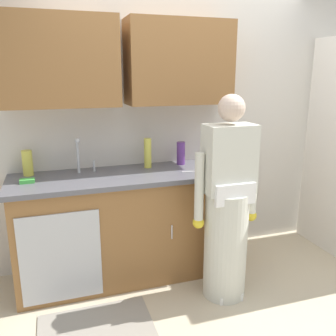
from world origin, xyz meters
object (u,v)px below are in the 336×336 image
Objects in this scene: bottle_cleaner_spray at (181,153)px; bottle_water_short at (28,163)px; cup_by_sink at (210,162)px; knife_on_counter at (196,171)px; sink at (85,179)px; bottle_soap at (148,153)px; sponge at (27,181)px; person_at_sink at (227,215)px.

bottle_water_short is (-1.33, 0.03, 0.00)m from bottle_cleaner_spray.
cup_by_sink is 0.35× the size of knife_on_counter.
sink is 0.60m from bottle_soap.
bottle_cleaner_spray is 0.28m from cup_by_sink.
bottle_cleaner_spray is 1.00× the size of bottle_water_short.
sink is 2.08× the size of knife_on_counter.
bottle_soap is 0.58m from cup_by_sink.
sponge is (-1.33, -0.19, -0.09)m from bottle_cleaner_spray.
sink is 1.12m from cup_by_sink.
sink reaches higher than sponge.
sponge is at bearing -172.01° from bottle_cleaner_spray.
knife_on_counter is 1.37m from sponge.
person_at_sink is at bearing -80.12° from bottle_cleaner_spray.
sponge is (-1.01, -0.17, -0.12)m from bottle_soap.
person_at_sink is 1.57m from sponge.
bottle_cleaner_spray is at bearing -1.43° from bottle_water_short.
bottle_water_short is at bearing 156.77° from sink.
bottle_soap is 2.41× the size of sponge.
knife_on_counter is at bearing -145.07° from cup_by_sink.
sink is at bearing -176.40° from knife_on_counter.
person_at_sink reaches higher than knife_on_counter.
bottle_cleaner_spray reaches higher than cup_by_sink.
knife_on_counter is at bearing 102.55° from person_at_sink.
bottle_water_short reaches higher than cup_by_sink.
bottle_cleaner_spray is 1.35m from sponge.
sink is 5.87× the size of cup_by_sink.
cup_by_sink is 0.77× the size of sponge.
bottle_water_short is 1.41m from knife_on_counter.
bottle_water_short is at bearing 178.57° from bottle_cleaner_spray.
bottle_cleaner_spray reaches higher than sponge.
bottle_soap is at bearing 13.50° from sink.
sink is 0.93m from knife_on_counter.
person_at_sink reaches higher than sink.
person_at_sink is at bearing -28.75° from sink.
sink is 1.89× the size of bottle_soap.
sponge is at bearing -90.18° from bottle_water_short.
person_at_sink is at bearing -27.13° from bottle_water_short.
bottle_soap reaches higher than cup_by_sink.
cup_by_sink is at bearing 46.81° from knife_on_counter.
bottle_soap is at bearing 9.38° from sponge.
person_at_sink is 6.75× the size of knife_on_counter.
bottle_cleaner_spray is 0.31m from knife_on_counter.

